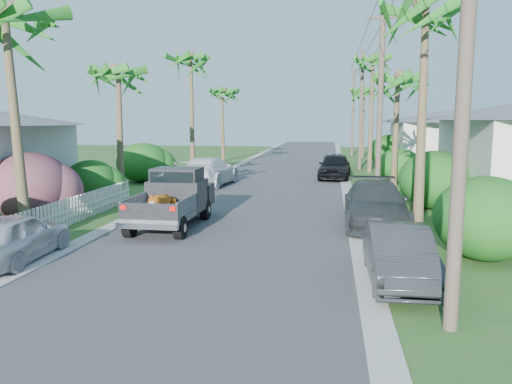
% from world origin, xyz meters
% --- Properties ---
extents(ground, '(120.00, 120.00, 0.00)m').
position_xyz_m(ground, '(0.00, 0.00, 0.00)').
color(ground, '#285520').
rests_on(ground, ground).
extents(road, '(8.00, 100.00, 0.02)m').
position_xyz_m(road, '(0.00, 25.00, 0.01)').
color(road, '#38383A').
rests_on(road, ground).
extents(curb_left, '(0.60, 100.00, 0.06)m').
position_xyz_m(curb_left, '(-4.30, 25.00, 0.03)').
color(curb_left, '#A5A39E').
rests_on(curb_left, ground).
extents(curb_right, '(0.60, 100.00, 0.06)m').
position_xyz_m(curb_right, '(4.30, 25.00, 0.03)').
color(curb_right, '#A5A39E').
rests_on(curb_right, ground).
extents(pickup_truck, '(1.98, 5.12, 2.06)m').
position_xyz_m(pickup_truck, '(-2.20, 6.16, 1.01)').
color(pickup_truck, black).
rests_on(pickup_truck, ground).
extents(parked_car_rn, '(1.44, 4.02, 1.32)m').
position_xyz_m(parked_car_rn, '(5.00, 0.56, 0.66)').
color(parked_car_rn, '#2B2E30').
rests_on(parked_car_rn, ground).
extents(parked_car_rm, '(2.30, 5.45, 1.57)m').
position_xyz_m(parked_car_rm, '(5.00, 7.00, 0.78)').
color(parked_car_rm, '#303436').
rests_on(parked_car_rm, ground).
extents(parked_car_rf, '(2.25, 4.90, 1.63)m').
position_xyz_m(parked_car_rf, '(3.65, 21.28, 0.81)').
color(parked_car_rf, black).
rests_on(parked_car_rf, ground).
extents(parked_car_rd, '(2.20, 4.57, 1.25)m').
position_xyz_m(parked_car_rd, '(3.60, 27.57, 0.63)').
color(parked_car_rd, '#A5A9AC').
rests_on(parked_car_rd, ground).
extents(parked_car_ln, '(1.79, 4.04, 1.35)m').
position_xyz_m(parked_car_ln, '(-5.00, 0.81, 0.68)').
color(parked_car_ln, silver).
rests_on(parked_car_ln, ground).
extents(parked_car_lf, '(2.77, 5.87, 1.65)m').
position_xyz_m(parked_car_lf, '(-3.60, 16.91, 0.83)').
color(parked_car_lf, white).
rests_on(parked_car_lf, ground).
extents(palm_l_a, '(4.40, 4.40, 8.20)m').
position_xyz_m(palm_l_a, '(-6.20, 3.00, 6.93)').
color(palm_l_a, brown).
rests_on(palm_l_a, ground).
extents(palm_l_b, '(4.40, 4.40, 7.40)m').
position_xyz_m(palm_l_b, '(-6.80, 12.00, 6.15)').
color(palm_l_b, brown).
rests_on(palm_l_b, ground).
extents(palm_l_c, '(4.40, 4.40, 9.20)m').
position_xyz_m(palm_l_c, '(-6.00, 22.00, 7.91)').
color(palm_l_c, brown).
rests_on(palm_l_c, ground).
extents(palm_l_d, '(4.40, 4.40, 7.70)m').
position_xyz_m(palm_l_d, '(-6.50, 34.00, 6.44)').
color(palm_l_d, brown).
rests_on(palm_l_d, ground).
extents(palm_r_a, '(4.40, 4.40, 8.70)m').
position_xyz_m(palm_r_a, '(6.30, 6.00, 7.42)').
color(palm_r_a, brown).
rests_on(palm_r_a, ground).
extents(palm_r_b, '(4.40, 4.40, 7.20)m').
position_xyz_m(palm_r_b, '(6.60, 15.00, 5.95)').
color(palm_r_b, brown).
rests_on(palm_r_b, ground).
extents(palm_r_c, '(4.40, 4.40, 9.40)m').
position_xyz_m(palm_r_c, '(6.20, 26.00, 8.11)').
color(palm_r_c, brown).
rests_on(palm_r_c, ground).
extents(palm_r_d, '(4.40, 4.40, 8.00)m').
position_xyz_m(palm_r_d, '(6.50, 40.00, 6.74)').
color(palm_r_d, brown).
rests_on(palm_r_d, ground).
extents(shrub_l_b, '(3.00, 3.30, 2.60)m').
position_xyz_m(shrub_l_b, '(-7.80, 6.00, 1.30)').
color(shrub_l_b, '#A8186A').
rests_on(shrub_l_b, ground).
extents(shrub_l_c, '(2.40, 2.64, 2.00)m').
position_xyz_m(shrub_l_c, '(-7.40, 10.00, 1.00)').
color(shrub_l_c, '#1D4A15').
rests_on(shrub_l_c, ground).
extents(shrub_l_d, '(3.20, 3.52, 2.40)m').
position_xyz_m(shrub_l_d, '(-8.00, 18.00, 1.20)').
color(shrub_l_d, '#1D4A15').
rests_on(shrub_l_d, ground).
extents(shrub_r_a, '(2.80, 3.08, 2.30)m').
position_xyz_m(shrub_r_a, '(7.60, 3.00, 1.15)').
color(shrub_r_a, '#1D4A15').
rests_on(shrub_r_a, ground).
extents(shrub_r_b, '(3.00, 3.30, 2.50)m').
position_xyz_m(shrub_r_b, '(7.80, 11.00, 1.25)').
color(shrub_r_b, '#1D4A15').
rests_on(shrub_r_b, ground).
extents(shrub_r_c, '(2.60, 2.86, 2.10)m').
position_xyz_m(shrub_r_c, '(7.50, 20.00, 1.05)').
color(shrub_r_c, '#1D4A15').
rests_on(shrub_r_c, ground).
extents(shrub_r_d, '(3.20, 3.52, 2.60)m').
position_xyz_m(shrub_r_d, '(8.00, 30.00, 1.30)').
color(shrub_r_d, '#1D4A15').
rests_on(shrub_r_d, ground).
extents(picket_fence, '(0.10, 11.00, 1.00)m').
position_xyz_m(picket_fence, '(-6.00, 5.50, 0.50)').
color(picket_fence, white).
rests_on(picket_fence, ground).
extents(house_right_far, '(9.00, 8.00, 4.60)m').
position_xyz_m(house_right_far, '(13.00, 30.00, 2.12)').
color(house_right_far, silver).
rests_on(house_right_far, ground).
extents(utility_pole_a, '(1.60, 0.26, 9.00)m').
position_xyz_m(utility_pole_a, '(5.60, -2.00, 4.60)').
color(utility_pole_a, brown).
rests_on(utility_pole_a, ground).
extents(utility_pole_b, '(1.60, 0.26, 9.00)m').
position_xyz_m(utility_pole_b, '(5.60, 13.00, 4.60)').
color(utility_pole_b, brown).
rests_on(utility_pole_b, ground).
extents(utility_pole_c, '(1.60, 0.26, 9.00)m').
position_xyz_m(utility_pole_c, '(5.60, 28.00, 4.60)').
color(utility_pole_c, brown).
rests_on(utility_pole_c, ground).
extents(utility_pole_d, '(1.60, 0.26, 9.00)m').
position_xyz_m(utility_pole_d, '(5.60, 43.00, 4.60)').
color(utility_pole_d, brown).
rests_on(utility_pole_d, ground).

